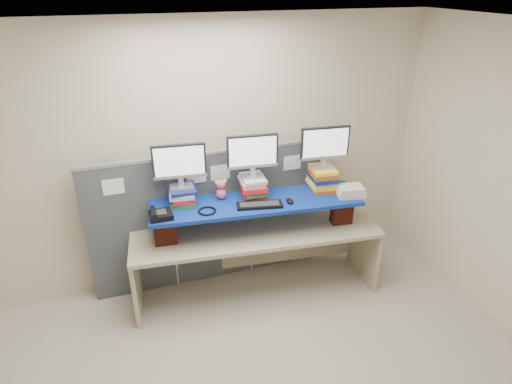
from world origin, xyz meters
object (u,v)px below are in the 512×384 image
object	(u,v)px
keyboard	(260,205)
monitor_right	(325,145)
desk	(256,242)
monitor_left	(179,164)
monitor_center	(253,154)
desk_phone	(160,215)
blue_board	(256,203)

from	to	relation	value
keyboard	monitor_right	bearing A→B (deg)	23.22
desk	monitor_left	world-z (taller)	monitor_left
monitor_center	monitor_right	world-z (taller)	monitor_right
monitor_left	monitor_right	xyz separation A→B (m)	(1.43, -0.16, 0.07)
monitor_right	keyboard	world-z (taller)	monitor_right
monitor_right	desk_phone	bearing A→B (deg)	-171.55
desk	blue_board	distance (m)	0.47
blue_board	monitor_left	bearing A→B (deg)	170.54
monitor_center	keyboard	world-z (taller)	monitor_center
desk_phone	desk	bearing A→B (deg)	0.75
monitor_right	monitor_left	bearing A→B (deg)	180.00
blue_board	monitor_right	bearing A→B (deg)	9.21
monitor_left	monitor_center	world-z (taller)	monitor_center
blue_board	monitor_left	distance (m)	0.84
monitor_center	monitor_right	xyz separation A→B (m)	(0.73, -0.08, 0.03)
desk_phone	keyboard	bearing A→B (deg)	-6.08
monitor_left	keyboard	bearing A→B (deg)	-17.71
monitor_right	monitor_center	bearing A→B (deg)	180.00
monitor_center	desk_phone	world-z (taller)	monitor_center
blue_board	monitor_right	distance (m)	0.90
desk_phone	blue_board	bearing A→B (deg)	0.75
monitor_right	desk	bearing A→B (deg)	-170.79
desk	blue_board	bearing A→B (deg)	96.21
keyboard	desk	bearing A→B (deg)	101.07
desk	keyboard	size ratio (longest dim) A/B	5.61
blue_board	monitor_center	distance (m)	0.49
desk_phone	monitor_left	bearing A→B (deg)	40.71
desk	monitor_left	size ratio (longest dim) A/B	5.15
monitor_left	keyboard	distance (m)	0.86
monitor_right	keyboard	bearing A→B (deg)	-162.23
desk	keyboard	distance (m)	0.51
monitor_left	desk	bearing A→B (deg)	-9.46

